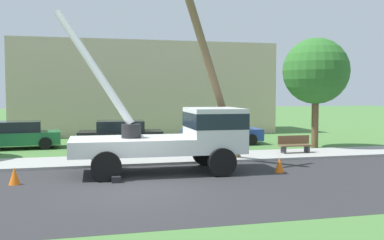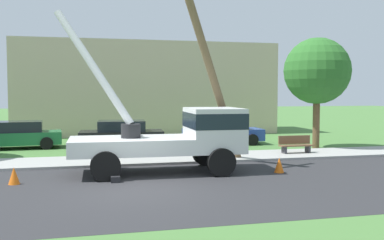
% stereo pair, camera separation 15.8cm
% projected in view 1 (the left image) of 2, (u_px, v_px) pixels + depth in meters
% --- Properties ---
extents(ground_plane, '(120.00, 120.00, 0.00)m').
position_uv_depth(ground_plane, '(112.00, 144.00, 25.01)').
color(ground_plane, '#477538').
extents(road_asphalt, '(80.00, 8.34, 0.01)m').
position_uv_depth(road_asphalt, '(138.00, 189.00, 13.39)').
color(road_asphalt, '#2B2B2D').
rests_on(road_asphalt, ground).
extents(sidewalk_strip, '(80.00, 2.75, 0.10)m').
position_uv_depth(sidewalk_strip, '(122.00, 160.00, 18.75)').
color(sidewalk_strip, '#9E9E99').
rests_on(sidewalk_strip, ground).
extents(utility_truck, '(6.76, 3.21, 5.98)m').
position_uv_depth(utility_truck, '(180.00, 134.00, 16.24)').
color(utility_truck, silver).
rests_on(utility_truck, ground).
extents(leaning_utility_pole, '(3.83, 2.35, 8.32)m').
position_uv_depth(leaning_utility_pole, '(207.00, 60.00, 17.79)').
color(leaning_utility_pole, brown).
rests_on(leaning_utility_pole, ground).
extents(traffic_cone_ahead, '(0.36, 0.36, 0.56)m').
position_uv_depth(traffic_cone_ahead, '(279.00, 165.00, 16.15)').
color(traffic_cone_ahead, orange).
rests_on(traffic_cone_ahead, ground).
extents(traffic_cone_behind, '(0.36, 0.36, 0.56)m').
position_uv_depth(traffic_cone_behind, '(14.00, 176.00, 14.01)').
color(traffic_cone_behind, orange).
rests_on(traffic_cone_behind, ground).
extents(parked_sedan_green, '(4.51, 2.21, 1.42)m').
position_uv_depth(parked_sedan_green, '(16.00, 135.00, 22.96)').
color(parked_sedan_green, '#1E6638').
rests_on(parked_sedan_green, ground).
extents(parked_sedan_black, '(4.52, 2.23, 1.42)m').
position_uv_depth(parked_sedan_black, '(121.00, 134.00, 23.58)').
color(parked_sedan_black, black).
rests_on(parked_sedan_black, ground).
extents(parked_sedan_blue, '(4.48, 2.15, 1.42)m').
position_uv_depth(parked_sedan_blue, '(222.00, 132.00, 24.92)').
color(parked_sedan_blue, '#263F99').
rests_on(parked_sedan_blue, ground).
extents(park_bench, '(1.60, 0.45, 0.90)m').
position_uv_depth(park_bench, '(295.00, 145.00, 20.73)').
color(park_bench, brown).
rests_on(park_bench, ground).
extents(roadside_tree_far, '(3.45, 3.45, 5.78)m').
position_uv_depth(roadside_tree_far, '(316.00, 71.00, 23.06)').
color(roadside_tree_far, brown).
rests_on(roadside_tree_far, ground).
extents(lowrise_building_backdrop, '(18.00, 6.00, 6.40)m').
position_uv_depth(lowrise_building_backdrop, '(145.00, 89.00, 32.23)').
color(lowrise_building_backdrop, '#C6B293').
rests_on(lowrise_building_backdrop, ground).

